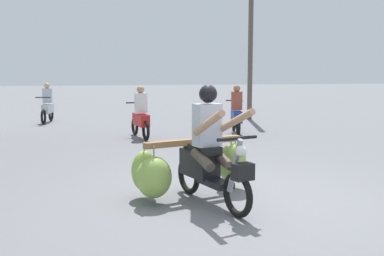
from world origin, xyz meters
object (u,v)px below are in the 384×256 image
at_px(motorbike_main_loaded, 196,162).
at_px(motorbike_distant_ahead_right, 141,117).
at_px(motorbike_distant_far_ahead, 236,114).
at_px(motorbike_distant_ahead_left, 47,107).
at_px(utility_pole, 251,37).

distance_m(motorbike_main_loaded, motorbike_distant_ahead_right, 5.90).
height_order(motorbike_distant_ahead_right, motorbike_distant_far_ahead, same).
distance_m(motorbike_distant_ahead_left, utility_pole, 7.77).
bearing_deg(motorbike_main_loaded, motorbike_distant_ahead_left, 104.06).
bearing_deg(motorbike_distant_far_ahead, motorbike_distant_ahead_left, 141.63).
relative_size(motorbike_distant_ahead_left, motorbike_distant_ahead_right, 1.00).
height_order(motorbike_main_loaded, motorbike_distant_far_ahead, motorbike_main_loaded).
xyz_separation_m(motorbike_distant_ahead_left, motorbike_distant_far_ahead, (5.47, -4.33, 0.00)).
height_order(motorbike_distant_far_ahead, utility_pole, utility_pole).
relative_size(motorbike_distant_ahead_right, motorbike_distant_far_ahead, 1.01).
distance_m(motorbike_main_loaded, motorbike_distant_ahead_left, 10.81).
distance_m(motorbike_distant_ahead_left, motorbike_distant_far_ahead, 6.97).
bearing_deg(utility_pole, motorbike_main_loaded, -115.68).
bearing_deg(utility_pole, motorbike_distant_ahead_right, -140.28).
bearing_deg(motorbike_main_loaded, motorbike_distant_far_ahead, 65.22).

